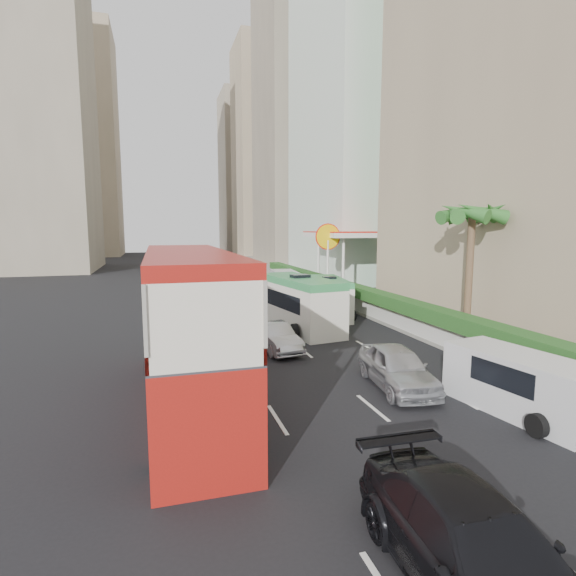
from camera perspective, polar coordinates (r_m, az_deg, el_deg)
name	(u,v)px	position (r m, az deg, el deg)	size (l,w,h in m)	color
ground_plane	(357,386)	(17.15, 8.80, -12.20)	(200.00, 200.00, 0.00)	black
double_decker_bus	(190,329)	(14.96, -12.37, -5.13)	(2.50, 11.00, 5.06)	#A31A13
car_silver_lane_a	(275,350)	(21.59, -1.69, -7.94)	(1.40, 4.00, 1.32)	#B2B5B9
car_silver_lane_b	(397,388)	(17.26, 13.62, -12.19)	(1.81, 4.51, 1.54)	#B2B5B9
van_asset	(285,312)	(31.18, -0.39, -3.09)	(1.99, 4.32, 1.20)	silver
minibus_near	(300,304)	(25.68, 1.54, -2.00)	(2.26, 6.79, 3.01)	silver
minibus_far	(329,298)	(29.67, 5.23, -1.22)	(1.89, 5.66, 2.51)	silver
panel_van_near	(521,384)	(16.11, 27.47, -10.77)	(1.88, 4.70, 1.88)	silver
panel_van_far	(285,282)	(40.30, -0.35, 0.75)	(1.96, 4.91, 1.96)	silver
sidewalk	(332,288)	(43.04, 5.56, -0.04)	(6.00, 120.00, 0.18)	#99968C
kerb_wall	(353,301)	(31.86, 8.26, -1.70)	(0.30, 44.00, 1.00)	silver
hedge	(353,289)	(31.74, 8.29, -0.19)	(1.10, 44.00, 0.70)	#2D6626
palm_tree	(469,277)	(23.84, 21.99, 1.26)	(0.36, 0.36, 6.40)	brown
shell_station	(350,262)	(41.33, 7.93, 3.31)	(6.50, 8.00, 5.50)	silver
tower_stripe	(380,19)	(59.34, 11.59, 30.48)	(16.00, 18.00, 58.00)	white
tower_mid	(309,110)	(79.11, 2.75, 21.64)	(16.00, 16.00, 50.00)	gray
tower_far_a	(269,152)	(100.81, -2.49, 16.84)	(14.00, 14.00, 44.00)	tan
tower_far_b	(248,174)	(121.80, -5.04, 14.26)	(14.00, 14.00, 40.00)	gray
tower_left_a	(14,73)	(74.43, -31.45, 22.28)	(18.00, 18.00, 52.00)	gray
tower_left_b	(77,145)	(107.05, -25.25, 16.14)	(16.00, 16.00, 46.00)	tan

